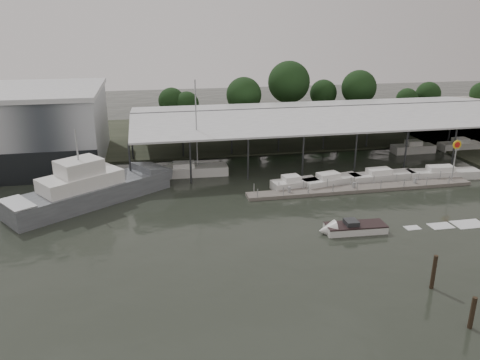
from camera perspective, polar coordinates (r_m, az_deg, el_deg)
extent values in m
plane|color=#242921|center=(44.31, 2.34, -6.96)|extent=(200.00, 200.00, 0.00)
cube|color=#3D4131|center=(83.49, -4.44, 5.61)|extent=(140.00, 30.00, 0.30)
cube|color=#A8ADB3|center=(72.54, -25.91, 5.67)|extent=(24.00, 20.00, 10.00)
cube|color=silver|center=(71.69, -26.51, 9.70)|extent=(24.50, 20.50, 0.60)
cube|color=#2D2F32|center=(72.87, 10.38, 8.74)|extent=(58.00, 0.40, 0.30)
cylinder|color=#2D2F32|center=(57.68, -13.24, 1.73)|extent=(0.24, 0.24, 5.50)
cylinder|color=#2D2F32|center=(79.96, -12.88, 6.54)|extent=(0.24, 0.24, 5.50)
cylinder|color=#2D2F32|center=(97.34, 23.95, 7.56)|extent=(0.24, 0.24, 5.50)
cube|color=slate|center=(57.80, 14.58, -1.01)|extent=(28.00, 2.00, 0.40)
cylinder|color=#999C9F|center=(52.55, 2.15, -1.72)|extent=(0.10, 0.10, 1.20)
cylinder|color=#999C9F|center=(64.91, 24.69, 0.59)|extent=(0.10, 0.10, 1.20)
cube|color=#999C9F|center=(57.21, 13.72, -0.61)|extent=(0.30, 0.30, 0.70)
cylinder|color=#999C9F|center=(63.17, 24.63, 1.74)|extent=(0.16, 0.16, 5.00)
cylinder|color=yellow|center=(62.55, 24.94, 3.93)|extent=(1.10, 0.12, 1.10)
cylinder|color=red|center=(62.50, 24.98, 3.91)|extent=(0.70, 0.05, 0.70)
cube|color=gray|center=(107.10, 26.23, 7.75)|extent=(10.00, 8.00, 4.00)
cube|color=slate|center=(54.55, -17.62, -1.73)|extent=(17.60, 14.26, 2.40)
cube|color=slate|center=(58.15, -10.87, 1.16)|extent=(5.41, 5.68, 1.85)
cube|color=white|center=(53.50, -18.82, -0.23)|extent=(9.24, 8.09, 1.80)
cube|color=white|center=(52.99, -19.01, 1.51)|extent=(5.49, 5.24, 1.61)
cylinder|color=#999C9F|center=(52.36, -19.29, 4.01)|extent=(0.18, 0.18, 3.50)
cube|color=#999C9F|center=(51.13, -25.56, -2.57)|extent=(4.37, 4.95, 0.15)
cube|color=silver|center=(61.60, -5.57, 1.07)|extent=(8.74, 2.87, 1.40)
cube|color=white|center=(61.26, -6.89, 1.80)|extent=(2.83, 1.88, 0.80)
cylinder|color=#999C9F|center=(60.03, -5.35, 6.67)|extent=(0.16, 0.16, 11.44)
cylinder|color=#999C9F|center=(61.12, -6.67, 2.26)|extent=(3.50, 0.23, 0.12)
cube|color=silver|center=(46.48, 13.88, -5.77)|extent=(5.91, 2.27, 0.90)
cone|color=silver|center=(45.51, 10.53, -6.07)|extent=(1.69, 2.07, 2.00)
cube|color=black|center=(46.32, 13.92, -5.32)|extent=(5.91, 2.33, 0.12)
cube|color=#2D2F32|center=(46.05, 13.40, -5.08)|extent=(1.26, 1.45, 0.50)
cube|color=silver|center=(49.10, 20.28, -5.49)|extent=(2.30, 1.50, 0.04)
cube|color=silver|center=(50.57, 23.28, -5.16)|extent=(3.10, 2.00, 0.04)
cube|color=silver|center=(52.18, 26.10, -4.84)|extent=(3.90, 2.50, 0.04)
cube|color=silver|center=(56.83, 6.70, -0.53)|extent=(5.93, 3.02, 1.10)
cube|color=white|center=(56.42, 6.25, 0.20)|extent=(2.20, 1.88, 0.70)
cube|color=silver|center=(58.51, 11.11, -0.19)|extent=(7.87, 3.83, 1.10)
cube|color=white|center=(58.07, 10.70, 0.53)|extent=(2.94, 2.16, 0.70)
cube|color=silver|center=(61.72, 16.91, 0.35)|extent=(8.51, 2.70, 1.10)
cube|color=white|center=(61.24, 16.57, 1.03)|extent=(3.03, 1.78, 0.70)
cube|color=silver|center=(65.59, 23.52, 0.65)|extent=(9.48, 3.10, 1.10)
cube|color=white|center=(65.08, 23.25, 1.30)|extent=(3.40, 1.92, 0.70)
cylinder|color=#302518|center=(35.49, 26.39, -14.70)|extent=(0.32, 0.32, 2.94)
cylinder|color=#302518|center=(38.84, 22.48, -10.71)|extent=(0.32, 0.32, 3.37)
cylinder|color=#2F1F15|center=(90.24, -8.25, 7.56)|extent=(0.50, 0.50, 3.51)
sphere|color=#1E3C18|center=(89.67, -8.35, 9.54)|extent=(4.91, 4.91, 4.91)
cylinder|color=#2F1F15|center=(89.21, -6.43, 7.41)|extent=(0.50, 0.50, 3.21)
sphere|color=#1E3C18|center=(88.68, -6.50, 9.24)|extent=(4.50, 4.50, 4.50)
cylinder|color=#2F1F15|center=(86.81, 0.47, 7.66)|extent=(0.50, 0.50, 4.57)
sphere|color=#1E3C18|center=(86.10, 0.47, 10.35)|extent=(6.39, 6.39, 6.39)
cylinder|color=#2F1F15|center=(92.34, 5.87, 8.62)|extent=(0.50, 0.50, 5.71)
sphere|color=#1E3C18|center=(91.56, 5.98, 11.78)|extent=(8.00, 8.00, 8.00)
cylinder|color=#2F1F15|center=(97.16, 10.00, 8.38)|extent=(0.50, 0.50, 3.83)
sphere|color=#1E3C18|center=(96.60, 10.12, 10.39)|extent=(5.37, 5.37, 5.37)
cylinder|color=#2F1F15|center=(96.46, 14.08, 8.33)|extent=(0.50, 0.50, 4.82)
sphere|color=#1E3C18|center=(95.79, 14.29, 10.87)|extent=(6.75, 6.75, 6.75)
cylinder|color=#2F1F15|center=(101.07, 19.50, 7.77)|extent=(0.50, 0.50, 3.05)
sphere|color=#1E3C18|center=(100.62, 19.68, 9.29)|extent=(4.27, 4.27, 4.27)
cylinder|color=#2F1F15|center=(104.45, 21.74, 7.98)|extent=(0.50, 0.50, 3.53)
sphere|color=#1E3C18|center=(103.96, 21.96, 9.69)|extent=(4.95, 4.95, 4.95)
cylinder|color=#2F1F15|center=(111.12, 27.13, 7.79)|extent=(0.50, 0.50, 3.37)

